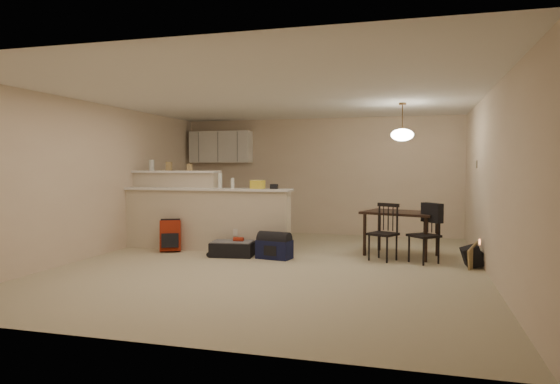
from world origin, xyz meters
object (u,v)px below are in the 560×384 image
(dining_table, at_px, (401,217))
(pendant_lamp, at_px, (402,134))
(dining_chair_far, at_px, (424,234))
(navy_duffel, at_px, (274,249))
(suitcase, at_px, (232,249))
(red_backpack, at_px, (170,236))
(black_daypack, at_px, (472,257))
(dining_chair_near, at_px, (383,232))

(dining_table, xyz_separation_m, pendant_lamp, (-0.00, -0.00, 1.35))
(dining_chair_far, relative_size, navy_duffel, 1.65)
(suitcase, relative_size, red_backpack, 1.30)
(navy_duffel, bearing_deg, black_daypack, 13.83)
(dining_table, distance_m, red_backpack, 3.92)
(red_backpack, bearing_deg, pendant_lamp, -15.78)
(dining_chair_near, bearing_deg, suitcase, -147.28)
(dining_table, height_order, red_backpack, dining_table)
(dining_chair_near, bearing_deg, red_backpack, -151.71)
(dining_chair_near, distance_m, dining_chair_far, 0.61)
(pendant_lamp, bearing_deg, dining_chair_near, -117.33)
(red_backpack, distance_m, black_daypack, 4.89)
(black_daypack, bearing_deg, dining_chair_near, 80.36)
(dining_table, relative_size, suitcase, 1.97)
(dining_table, xyz_separation_m, dining_chair_near, (-0.26, -0.50, -0.20))
(dining_chair_near, distance_m, suitcase, 2.44)
(dining_table, distance_m, dining_chair_far, 0.67)
(suitcase, xyz_separation_m, black_daypack, (3.69, 0.15, 0.03))
(dining_chair_far, xyz_separation_m, red_backpack, (-4.21, -0.09, -0.18))
(pendant_lamp, distance_m, red_backpack, 4.27)
(dining_table, bearing_deg, dining_chair_near, -99.23)
(red_backpack, bearing_deg, dining_table, -15.78)
(dining_chair_far, xyz_separation_m, suitcase, (-3.01, -0.23, -0.33))
(suitcase, bearing_deg, dining_table, 9.21)
(dining_table, height_order, dining_chair_far, dining_chair_far)
(dining_chair_far, relative_size, red_backpack, 1.69)
(dining_table, relative_size, black_daypack, 4.08)
(dining_chair_near, distance_m, navy_duffel, 1.73)
(dining_chair_far, bearing_deg, pendant_lamp, 171.15)
(dining_table, relative_size, red_backpack, 2.56)
(pendant_lamp, relative_size, red_backpack, 1.17)
(red_backpack, bearing_deg, dining_chair_far, -23.76)
(pendant_lamp, bearing_deg, red_backpack, -170.86)
(dining_table, height_order, black_daypack, dining_table)
(suitcase, bearing_deg, pendant_lamp, 9.21)
(suitcase, height_order, navy_duffel, navy_duffel)
(dining_table, distance_m, black_daypack, 1.30)
(dining_table, bearing_deg, navy_duffel, -139.55)
(dining_table, xyz_separation_m, navy_duffel, (-1.94, -0.80, -0.49))
(red_backpack, xyz_separation_m, black_daypack, (4.89, 0.00, -0.12))
(dining_chair_near, height_order, red_backpack, dining_chair_near)
(suitcase, bearing_deg, dining_chair_far, -2.47)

